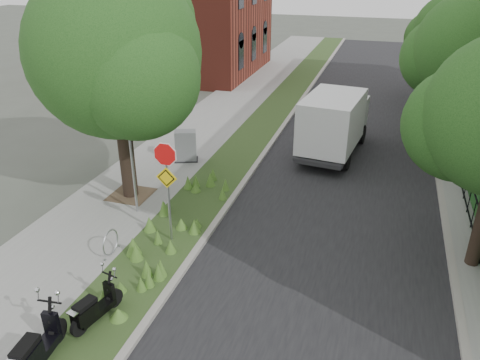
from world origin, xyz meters
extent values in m
plane|color=#4C5147|center=(0.00, 0.00, 0.00)|extent=(120.00, 120.00, 0.00)
cube|color=gray|center=(-4.25, 10.00, 0.06)|extent=(3.50, 60.00, 0.12)
cube|color=#324D21|center=(-1.50, 10.00, 0.06)|extent=(2.00, 60.00, 0.12)
cube|color=#9E9991|center=(-0.50, 10.00, 0.07)|extent=(0.20, 60.00, 0.13)
cube|color=black|center=(3.00, 10.00, 0.01)|extent=(7.00, 60.00, 0.01)
cube|color=#9E9991|center=(6.50, 10.00, 0.07)|extent=(0.20, 60.00, 0.13)
cube|color=gray|center=(8.20, 10.00, 0.06)|extent=(3.20, 60.00, 0.12)
cylinder|color=black|center=(-4.00, 2.80, 2.36)|extent=(0.52, 0.52, 4.48)
sphere|color=#194416|center=(-4.00, 2.80, 5.08)|extent=(5.40, 5.40, 5.40)
sphere|color=#194416|center=(-5.21, 3.61, 4.41)|extent=(4.05, 4.05, 4.05)
sphere|color=#194416|center=(-2.92, 2.12, 4.54)|extent=(3.78, 3.78, 3.78)
cube|color=#473828|center=(-4.00, 2.80, 0.12)|extent=(1.40, 1.40, 0.01)
cylinder|color=#A5A8AD|center=(-3.20, 1.80, 2.12)|extent=(0.08, 0.08, 4.00)
torus|color=#A5A8AD|center=(-2.70, -0.60, 0.50)|extent=(0.05, 0.77, 0.77)
cube|color=#A5A8AD|center=(-2.70, -0.96, 0.14)|extent=(0.06, 0.06, 0.04)
cube|color=#A5A8AD|center=(-2.70, -0.24, 0.14)|extent=(0.06, 0.06, 0.04)
cylinder|color=#A5A8AD|center=(-1.40, 0.60, 1.62)|extent=(0.07, 0.07, 3.00)
cylinder|color=red|center=(-1.40, 0.57, 2.87)|extent=(0.86, 0.03, 0.86)
cylinder|color=white|center=(-1.40, 0.58, 2.87)|extent=(0.94, 0.02, 0.94)
cube|color=yellow|center=(-1.40, 0.57, 2.17)|extent=(0.64, 0.03, 0.64)
cube|color=black|center=(7.20, 10.00, 1.07)|extent=(0.04, 24.00, 0.04)
cube|color=black|center=(7.20, 10.00, 0.27)|extent=(0.04, 24.00, 0.04)
cylinder|color=black|center=(7.20, 10.00, 0.62)|extent=(0.03, 0.03, 1.00)
cube|color=#1B4B1A|center=(7.90, 10.00, 0.67)|extent=(1.00, 24.00, 1.10)
cube|color=maroon|center=(-9.50, 22.00, 4.00)|extent=(9.00, 10.00, 8.00)
sphere|color=#194416|center=(6.10, 2.60, 3.84)|extent=(3.00, 3.00, 3.00)
cylinder|color=black|center=(7.00, 10.00, 2.14)|extent=(0.36, 0.36, 4.03)
sphere|color=#194416|center=(7.00, 10.00, 4.58)|extent=(4.20, 4.20, 4.20)
sphere|color=#194416|center=(6.05, 10.63, 4.06)|extent=(3.15, 3.15, 3.15)
cylinder|color=black|center=(7.00, 18.00, 1.94)|extent=(0.36, 0.36, 3.64)
sphere|color=#194416|center=(7.00, 18.00, 4.15)|extent=(3.80, 3.80, 3.80)
sphere|color=#194416|center=(6.14, 18.57, 3.67)|extent=(2.85, 2.85, 2.85)
sphere|color=#194416|center=(7.76, 17.52, 3.77)|extent=(2.66, 2.66, 2.66)
cylinder|color=black|center=(-1.44, -2.49, 0.35)|extent=(0.20, 0.47, 0.46)
cylinder|color=black|center=(-1.69, -3.56, 0.35)|extent=(0.20, 0.47, 0.46)
cube|color=black|center=(-1.57, -3.07, 0.37)|extent=(0.52, 1.06, 0.16)
cube|color=black|center=(-1.64, -3.37, 0.58)|extent=(0.44, 0.63, 0.35)
cube|color=black|center=(-1.63, -3.33, 0.81)|extent=(0.38, 0.58, 0.11)
cylinder|color=black|center=(-2.02, -3.86, 0.39)|extent=(0.19, 0.55, 0.54)
cube|color=black|center=(-1.95, -4.55, 0.41)|extent=(0.49, 1.23, 0.19)
cube|color=black|center=(-1.90, -4.92, 0.66)|extent=(0.45, 0.72, 0.42)
cube|color=black|center=(-1.91, -4.86, 0.93)|extent=(0.38, 0.66, 0.13)
cube|color=#262628|center=(2.26, 9.03, 0.48)|extent=(2.44, 5.17, 0.17)
cube|color=#B7BABC|center=(2.48, 10.95, 1.28)|extent=(2.07, 1.53, 1.50)
cube|color=white|center=(2.20, 8.52, 1.66)|extent=(2.47, 3.79, 2.07)
cube|color=#262628|center=(-3.36, 6.25, 0.14)|extent=(1.12, 0.94, 0.04)
cube|color=slate|center=(-3.36, 6.25, 0.75)|extent=(0.98, 0.80, 1.27)
camera|label=1|loc=(4.10, -10.05, 7.78)|focal=35.00mm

